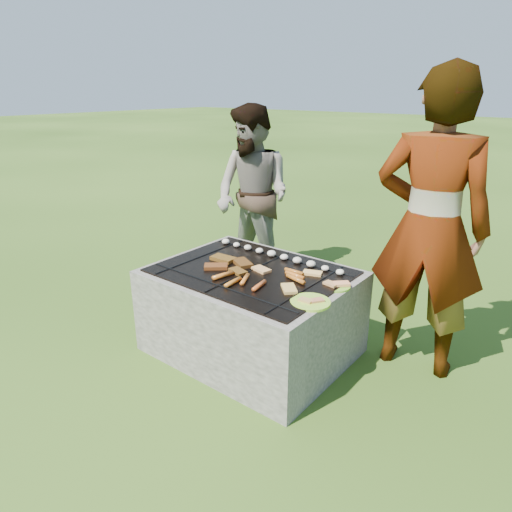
% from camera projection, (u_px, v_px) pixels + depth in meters
% --- Properties ---
extents(lawn, '(60.00, 60.00, 0.00)m').
position_uv_depth(lawn, '(252.00, 350.00, 3.26)').
color(lawn, '#254310').
rests_on(lawn, ground).
extents(fire_pit, '(1.30, 1.00, 0.62)m').
position_uv_depth(fire_pit, '(252.00, 314.00, 3.16)').
color(fire_pit, '#9B958A').
rests_on(fire_pit, ground).
extents(mushrooms, '(1.06, 0.06, 0.04)m').
position_uv_depth(mushrooms, '(278.00, 255.00, 3.26)').
color(mushrooms, '#EEE3C9').
rests_on(mushrooms, fire_pit).
extents(pork_slabs, '(0.39, 0.32, 0.03)m').
position_uv_depth(pork_slabs, '(229.00, 263.00, 3.13)').
color(pork_slabs, '#9D651C').
rests_on(pork_slabs, fire_pit).
extents(sausages, '(0.51, 0.47, 0.03)m').
position_uv_depth(sausages, '(262.00, 278.00, 2.89)').
color(sausages, orange).
rests_on(sausages, fire_pit).
extents(bread_on_grate, '(0.47, 0.43, 0.02)m').
position_uv_depth(bread_on_grate, '(287.00, 277.00, 2.91)').
color(bread_on_grate, '#F7C27E').
rests_on(bread_on_grate, fire_pit).
extents(plate_far, '(0.22, 0.22, 0.03)m').
position_uv_depth(plate_far, '(336.00, 285.00, 2.82)').
color(plate_far, '#B3CE31').
rests_on(plate_far, fire_pit).
extents(plate_near, '(0.27, 0.27, 0.03)m').
position_uv_depth(plate_near, '(310.00, 302.00, 2.61)').
color(plate_near, '#DAEE39').
rests_on(plate_near, fire_pit).
extents(cook, '(0.76, 0.57, 1.91)m').
position_uv_depth(cook, '(430.00, 228.00, 2.78)').
color(cook, gray).
rests_on(cook, ground).
extents(bystander, '(0.84, 0.68, 1.63)m').
position_uv_depth(bystander, '(253.00, 196.00, 4.21)').
color(bystander, gray).
rests_on(bystander, ground).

